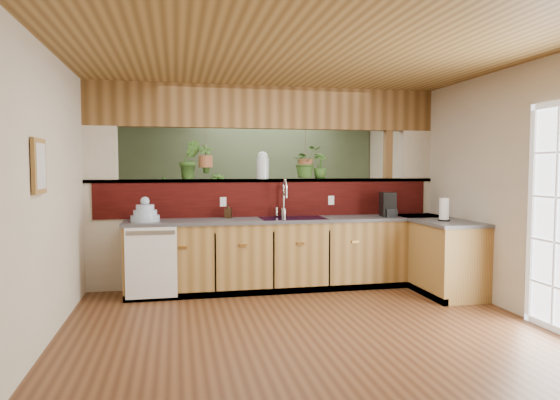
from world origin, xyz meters
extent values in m
cube|color=#533019|center=(0.00, 0.00, 0.00)|extent=(4.60, 7.00, 0.01)
cube|color=brown|center=(0.00, 0.00, 2.60)|extent=(4.60, 7.00, 0.01)
cube|color=beige|center=(0.00, 3.50, 1.30)|extent=(4.60, 0.02, 2.60)
cube|color=beige|center=(0.00, -3.50, 1.30)|extent=(4.60, 0.02, 2.60)
cube|color=beige|center=(-2.30, 0.00, 1.30)|extent=(0.02, 7.00, 2.60)
cube|color=beige|center=(2.30, 0.00, 1.30)|extent=(0.02, 7.00, 2.60)
cube|color=beige|center=(0.00, 1.35, 0.68)|extent=(4.60, 0.15, 1.35)
cube|color=#340806|center=(0.00, 1.27, 1.12)|extent=(4.40, 0.02, 0.45)
cube|color=brown|center=(0.00, 1.35, 1.37)|extent=(4.60, 0.21, 0.04)
cube|color=brown|center=(0.00, 1.35, 2.33)|extent=(4.60, 0.15, 0.55)
cube|color=beige|center=(-2.10, 1.35, 1.70)|extent=(0.40, 0.15, 0.70)
cube|color=beige|center=(2.10, 1.35, 1.70)|extent=(0.40, 0.15, 0.70)
cube|color=brown|center=(1.70, 1.35, 1.30)|extent=(0.10, 0.10, 2.60)
cube|color=brown|center=(0.00, 1.35, 1.37)|extent=(4.60, 0.21, 0.04)
cube|color=brown|center=(0.00, 1.35, 2.33)|extent=(4.60, 0.15, 0.55)
cube|color=#4B5E40|center=(0.00, 3.48, 1.30)|extent=(4.55, 0.02, 2.55)
cube|color=olive|center=(0.25, 0.98, 0.43)|extent=(4.10, 0.60, 0.86)
cube|color=#424247|center=(0.25, 0.98, 0.88)|extent=(4.14, 0.64, 0.04)
cube|color=olive|center=(2.00, 0.54, 0.43)|extent=(0.60, 1.48, 0.86)
cube|color=#424247|center=(2.00, 0.54, 0.88)|extent=(0.64, 1.52, 0.04)
cube|color=olive|center=(2.00, 0.98, 0.43)|extent=(0.60, 0.60, 0.86)
cube|color=#424247|center=(2.00, 0.98, 0.88)|extent=(0.64, 0.64, 0.04)
cube|color=black|center=(0.25, 0.71, 0.04)|extent=(4.10, 0.06, 0.08)
cube|color=black|center=(1.73, 0.54, 0.04)|extent=(0.06, 1.48, 0.08)
cube|color=white|center=(-1.48, 0.66, 0.45)|extent=(0.58, 0.02, 0.82)
cube|color=#B7B7B2|center=(-1.48, 0.65, 0.80)|extent=(0.54, 0.01, 0.05)
cube|color=black|center=(0.25, 0.98, 0.89)|extent=(0.82, 0.50, 0.03)
cube|color=black|center=(0.06, 0.98, 0.80)|extent=(0.34, 0.40, 0.16)
cube|color=black|center=(0.44, 0.98, 0.80)|extent=(0.34, 0.40, 0.16)
cube|color=olive|center=(-2.27, -0.80, 1.55)|extent=(0.03, 0.35, 0.45)
cube|color=silver|center=(-2.26, -0.80, 1.55)|extent=(0.01, 0.27, 0.37)
cylinder|color=#B7B7B2|center=(0.18, 1.18, 0.95)|extent=(0.07, 0.07, 0.11)
cylinder|color=#B7B7B2|center=(0.18, 1.18, 1.14)|extent=(0.03, 0.03, 0.29)
torus|color=#B7B7B2|center=(0.18, 1.10, 1.29)|extent=(0.21, 0.11, 0.21)
cylinder|color=#B7B7B2|center=(0.18, 1.01, 1.22)|extent=(0.03, 0.03, 0.13)
cylinder|color=#B7B7B2|center=(0.08, 1.18, 0.97)|extent=(0.03, 0.03, 0.11)
cylinder|color=#A4B8D4|center=(-1.55, 0.94, 0.94)|extent=(0.34, 0.34, 0.07)
cylinder|color=#A4B8D4|center=(-1.55, 0.94, 1.01)|extent=(0.27, 0.27, 0.06)
cylinder|color=#A4B8D4|center=(-1.55, 0.94, 1.07)|extent=(0.21, 0.21, 0.06)
sphere|color=#A4B8D4|center=(-1.55, 0.94, 1.14)|extent=(0.11, 0.11, 0.11)
imported|color=#322112|center=(-0.55, 1.13, 0.99)|extent=(0.11, 0.11, 0.18)
cube|color=black|center=(1.52, 0.93, 1.06)|extent=(0.17, 0.28, 0.32)
cube|color=black|center=(1.52, 0.84, 0.95)|extent=(0.15, 0.11, 0.11)
cylinder|color=silver|center=(1.52, 0.87, 1.00)|extent=(0.08, 0.08, 0.08)
cylinder|color=black|center=(1.95, 0.27, 0.91)|extent=(0.14, 0.14, 0.02)
cylinder|color=#B7B7B2|center=(1.95, 0.27, 1.05)|extent=(0.02, 0.02, 0.29)
cylinder|color=white|center=(1.95, 0.27, 1.05)|extent=(0.11, 0.11, 0.25)
cylinder|color=silver|center=(-0.07, 1.35, 1.53)|extent=(0.16, 0.16, 0.27)
sphere|color=silver|center=(-0.07, 1.35, 1.68)|extent=(0.14, 0.14, 0.14)
imported|color=#30571E|center=(-1.01, 1.35, 1.64)|extent=(0.30, 0.26, 0.50)
imported|color=#30571E|center=(0.72, 1.35, 1.56)|extent=(0.24, 0.24, 0.35)
cylinder|color=brown|center=(-0.81, 1.35, 1.86)|extent=(0.01, 0.01, 0.37)
cylinder|color=brown|center=(-0.81, 1.35, 1.62)|extent=(0.18, 0.18, 0.15)
imported|color=#30571E|center=(-0.81, 1.35, 1.85)|extent=(0.22, 0.16, 0.38)
cylinder|color=brown|center=(0.52, 1.35, 1.84)|extent=(0.01, 0.01, 0.42)
cylinder|color=brown|center=(0.52, 1.35, 1.57)|extent=(0.19, 0.19, 0.17)
imported|color=#30571E|center=(0.52, 1.35, 1.82)|extent=(0.47, 0.44, 0.42)
cube|color=black|center=(-0.80, 3.25, 0.50)|extent=(1.43, 0.84, 0.92)
imported|color=#30571E|center=(-1.39, 3.25, 1.17)|extent=(0.23, 0.16, 0.43)
imported|color=#30571E|center=(-0.50, 3.25, 1.20)|extent=(0.31, 0.31, 0.48)
imported|color=#30571E|center=(0.75, 2.52, 0.37)|extent=(0.66, 0.57, 0.73)
camera|label=1|loc=(-1.19, -5.15, 1.54)|focal=32.00mm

